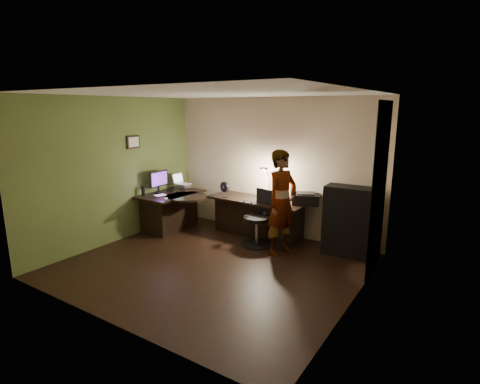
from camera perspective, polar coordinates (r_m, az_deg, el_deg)
The scene contains 27 objects.
floor at distance 6.20m, azimuth -4.19°, elevation -11.09°, with size 4.50×4.00×0.01m, color black.
ceiling at distance 5.68m, azimuth -4.64°, elevation 14.81°, with size 4.50×4.00×0.01m, color silver.
wall_back at distance 7.46m, azimuth 4.97°, elevation 3.84°, with size 4.50×0.01×2.70m, color tan.
wall_front at distance 4.41m, azimuth -20.37°, elevation -3.14°, with size 4.50×0.01×2.70m, color tan.
wall_left at distance 7.36m, azimuth -18.55°, elevation 3.11°, with size 0.01×4.00×2.70m, color tan.
wall_right at distance 4.80m, azimuth 17.58°, elevation -1.67°, with size 0.01×4.00×2.70m, color tan.
green_wall_overlay at distance 7.35m, azimuth -18.48°, elevation 3.10°, with size 0.00×4.00×2.70m, color #526630.
arched_doorway at distance 5.91m, azimuth 20.42°, elevation 0.25°, with size 0.01×0.90×2.60m, color black.
french_door at distance 4.38m, azimuth 15.11°, elevation -6.97°, with size 0.02×0.92×2.10m, color white.
framed_picture at distance 7.56m, azimuth -15.99°, elevation 7.34°, with size 0.04×0.30×0.25m, color black.
desk_left at distance 7.92m, azimuth -10.40°, elevation -2.91°, with size 0.83×1.34×0.77m, color black.
desk_right at distance 7.42m, azimuth 2.53°, elevation -3.91°, with size 1.99×0.70×0.75m, color black.
cabinet at distance 6.68m, azimuth 16.15°, elevation -4.26°, with size 0.80×0.40×1.20m, color black.
laptop_stand at distance 8.19m, azimuth -8.65°, elevation 0.89°, with size 0.23×0.19×0.09m, color silver.
laptop at distance 8.16m, azimuth -8.69°, elevation 1.95°, with size 0.32×0.30×0.22m, color silver.
monitor at distance 7.84m, azimuth -12.33°, elevation 1.08°, with size 0.10×0.50×0.33m, color black.
mouse at distance 7.26m, azimuth -11.21°, elevation -0.99°, with size 0.06×0.09×0.03m, color silver.
phone at distance 8.02m, azimuth -10.39°, elevation 0.25°, with size 0.07×0.13×0.01m, color black.
pen at distance 7.70m, azimuth -10.21°, elevation -0.24°, with size 0.01×0.13×0.01m, color black.
speaker at distance 7.67m, azimuth -14.52°, elevation 0.16°, with size 0.07×0.07×0.19m, color black.
notepad at distance 7.61m, azimuth -12.11°, elevation -0.48°, with size 0.16×0.22×0.01m, color silver.
desk_fan at distance 7.44m, azimuth -2.30°, elevation 0.38°, with size 0.21×0.11×0.32m, color black.
headphones at distance 6.94m, azimuth 1.23°, elevation -1.50°, with size 0.19×0.08×0.09m, color navy.
printer at distance 7.03m, azimuth 9.99°, elevation -0.97°, with size 0.49×0.38×0.22m, color black.
desk_lamp at distance 7.33m, azimuth 4.52°, elevation 1.65°, with size 0.17×0.32×0.69m, color black.
office_chair at distance 6.88m, azimuth 2.60°, elevation -4.03°, with size 0.58×0.58×1.03m, color black.
person at distance 6.42m, azimuth 6.41°, elevation -1.65°, with size 0.65×0.43×1.82m, color #D8A88C.
Camera 1 is at (3.44, -4.51, 2.49)m, focal length 28.00 mm.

